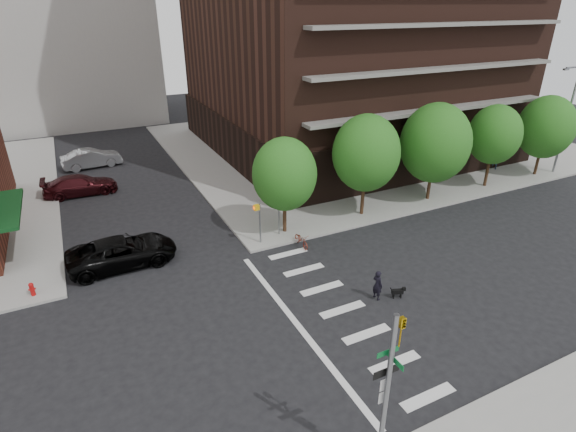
{
  "coord_description": "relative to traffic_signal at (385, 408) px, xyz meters",
  "views": [
    {
      "loc": [
        -7.28,
        -14.75,
        13.56
      ],
      "look_at": [
        3.0,
        6.0,
        2.5
      ],
      "focal_mm": 28.0,
      "sensor_mm": 36.0,
      "label": 1
    }
  ],
  "objects": [
    {
      "name": "ground",
      "position": [
        0.47,
        7.49,
        -2.7
      ],
      "size": [
        120.0,
        120.0,
        0.0
      ],
      "primitive_type": "plane",
      "color": "black",
      "rests_on": "ground"
    },
    {
      "name": "sidewalk_ne",
      "position": [
        20.97,
        30.99,
        -2.62
      ],
      "size": [
        39.0,
        33.0,
        0.15
      ],
      "primitive_type": "cube",
      "color": "gray",
      "rests_on": "ground"
    },
    {
      "name": "crosswalk",
      "position": [
        2.68,
        7.49,
        -2.69
      ],
      "size": [
        3.85,
        13.0,
        0.01
      ],
      "color": "silver",
      "rests_on": "ground"
    },
    {
      "name": "tree_a",
      "position": [
        4.47,
        15.99,
        1.35
      ],
      "size": [
        4.0,
        4.0,
        5.9
      ],
      "color": "#301E11",
      "rests_on": "sidewalk_ne"
    },
    {
      "name": "tree_b",
      "position": [
        10.47,
        15.99,
        1.85
      ],
      "size": [
        4.5,
        4.5,
        6.65
      ],
      "color": "#301E11",
      "rests_on": "sidewalk_ne"
    },
    {
      "name": "tree_c",
      "position": [
        16.47,
        15.99,
        1.75
      ],
      "size": [
        5.0,
        5.0,
        6.8
      ],
      "color": "#301E11",
      "rests_on": "sidewalk_ne"
    },
    {
      "name": "tree_d",
      "position": [
        22.47,
        15.99,
        1.64
      ],
      "size": [
        4.0,
        4.0,
        6.2
      ],
      "color": "#301E11",
      "rests_on": "sidewalk_ne"
    },
    {
      "name": "tree_e",
      "position": [
        28.47,
        15.99,
        1.55
      ],
      "size": [
        4.5,
        4.5,
        6.35
      ],
      "color": "#301E11",
      "rests_on": "sidewalk_ne"
    },
    {
      "name": "traffic_signal",
      "position": [
        0.0,
        0.0,
        0.0
      ],
      "size": [
        0.9,
        0.75,
        6.0
      ],
      "color": "slate",
      "rests_on": "sidewalk_s"
    },
    {
      "name": "pedestrian_signal",
      "position": [
        2.79,
        15.42,
        -0.84
      ],
      "size": [
        2.18,
        0.67,
        2.6
      ],
      "color": "slate",
      "rests_on": "sidewalk_ne"
    },
    {
      "name": "fire_hydrant",
      "position": [
        -10.03,
        15.29,
        -2.15
      ],
      "size": [
        0.24,
        0.24,
        0.73
      ],
      "color": "#A50C0C",
      "rests_on": "sidewalk_nw"
    },
    {
      "name": "streetlamp",
      "position": [
        30.29,
        15.69,
        2.59
      ],
      "size": [
        2.14,
        0.22,
        9.0
      ],
      "color": "slate",
      "rests_on": "sidewalk_ne"
    },
    {
      "name": "parked_car_black",
      "position": [
        -5.44,
        16.58,
        -1.87
      ],
      "size": [
        2.84,
        5.98,
        1.65
      ],
      "primitive_type": "imported",
      "rotation": [
        0.0,
        0.0,
        1.59
      ],
      "color": "black",
      "rests_on": "ground"
    },
    {
      "name": "parked_car_maroon",
      "position": [
        -6.88,
        28.86,
        -1.92
      ],
      "size": [
        2.35,
        5.43,
        1.56
      ],
      "primitive_type": "imported",
      "rotation": [
        0.0,
        0.0,
        1.54
      ],
      "color": "#370F12",
      "rests_on": "ground"
    },
    {
      "name": "parked_car_silver",
      "position": [
        -5.5,
        35.31,
        -1.87
      ],
      "size": [
        2.23,
        5.19,
        1.66
      ],
      "primitive_type": "imported",
      "rotation": [
        0.0,
        0.0,
        1.67
      ],
      "color": "#999CA0",
      "rests_on": "ground"
    },
    {
      "name": "scooter",
      "position": [
        4.63,
        13.99,
        -2.27
      ],
      "size": [
        0.57,
        1.62,
        0.85
      ],
      "primitive_type": "imported",
      "rotation": [
        0.0,
        0.0,
        -0.0
      ],
      "color": "maroon",
      "rests_on": "ground"
    },
    {
      "name": "dog_walker",
      "position": [
        5.5,
        7.52,
        -1.89
      ],
      "size": [
        0.65,
        0.48,
        1.62
      ],
      "primitive_type": "imported",
      "rotation": [
        0.0,
        0.0,
        1.74
      ],
      "color": "black",
      "rests_on": "ground"
    },
    {
      "name": "dog",
      "position": [
        6.51,
        7.09,
        -2.32
      ],
      "size": [
        0.71,
        0.4,
        0.6
      ],
      "rotation": [
        0.0,
        0.0,
        -0.36
      ],
      "color": "black",
      "rests_on": "ground"
    },
    {
      "name": "pedestrian_far",
      "position": [
        26.38,
        18.49,
        -1.7
      ],
      "size": [
        0.93,
        0.79,
        1.71
      ],
      "primitive_type": "imported",
      "rotation": [
        0.0,
        0.0,
        -1.39
      ],
      "color": "navy",
      "rests_on": "sidewalk_ne"
    }
  ]
}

